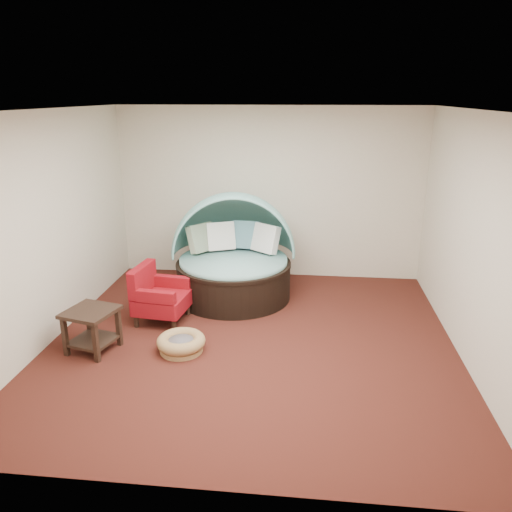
# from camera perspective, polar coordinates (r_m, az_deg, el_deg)

# --- Properties ---
(floor) EXTENTS (5.00, 5.00, 0.00)m
(floor) POSITION_cam_1_polar(r_m,az_deg,el_deg) (6.36, -0.48, -9.71)
(floor) COLOR #461B14
(floor) RESTS_ON ground
(wall_back) EXTENTS (5.00, 0.00, 5.00)m
(wall_back) POSITION_cam_1_polar(r_m,az_deg,el_deg) (8.27, 1.53, 7.14)
(wall_back) COLOR beige
(wall_back) RESTS_ON floor
(wall_front) EXTENTS (5.00, 0.00, 5.00)m
(wall_front) POSITION_cam_1_polar(r_m,az_deg,el_deg) (3.53, -5.32, -8.34)
(wall_front) COLOR beige
(wall_front) RESTS_ON floor
(wall_left) EXTENTS (0.00, 5.00, 5.00)m
(wall_left) POSITION_cam_1_polar(r_m,az_deg,el_deg) (6.61, -22.59, 2.96)
(wall_left) COLOR beige
(wall_left) RESTS_ON floor
(wall_right) EXTENTS (0.00, 5.00, 5.00)m
(wall_right) POSITION_cam_1_polar(r_m,az_deg,el_deg) (6.09, 23.55, 1.63)
(wall_right) COLOR beige
(wall_right) RESTS_ON floor
(ceiling) EXTENTS (5.00, 5.00, 0.00)m
(ceiling) POSITION_cam_1_polar(r_m,az_deg,el_deg) (5.63, -0.55, 16.38)
(ceiling) COLOR white
(ceiling) RESTS_ON wall_back
(canopy_daybed) EXTENTS (2.00, 1.95, 1.58)m
(canopy_daybed) POSITION_cam_1_polar(r_m,az_deg,el_deg) (7.52, -2.59, 0.75)
(canopy_daybed) COLOR black
(canopy_daybed) RESTS_ON floor
(pet_basket) EXTENTS (0.78, 0.78, 0.20)m
(pet_basket) POSITION_cam_1_polar(r_m,az_deg,el_deg) (6.16, -8.54, -9.81)
(pet_basket) COLOR brown
(pet_basket) RESTS_ON floor
(red_armchair) EXTENTS (0.74, 0.74, 0.78)m
(red_armchair) POSITION_cam_1_polar(r_m,az_deg,el_deg) (6.90, -11.11, -4.49)
(red_armchair) COLOR black
(red_armchair) RESTS_ON floor
(side_table) EXTENTS (0.67, 0.67, 0.53)m
(side_table) POSITION_cam_1_polar(r_m,az_deg,el_deg) (6.33, -18.27, -7.43)
(side_table) COLOR black
(side_table) RESTS_ON floor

